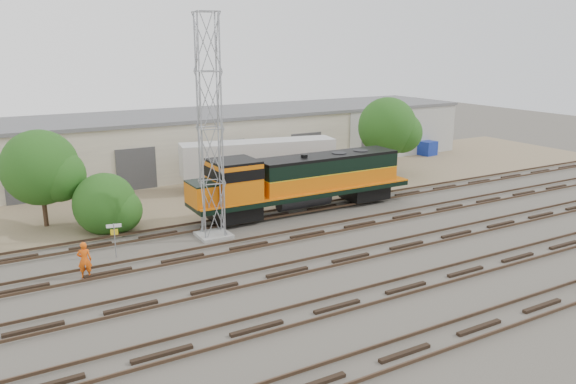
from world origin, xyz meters
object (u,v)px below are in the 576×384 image
locomotive (300,181)px  signal_tower (210,132)px  semi_trailer (262,158)px  worker (84,260)px

locomotive → signal_tower: size_ratio=1.25×
signal_tower → semi_trailer: (8.24, 9.48, -4.00)m
signal_tower → worker: signal_tower is taller
signal_tower → semi_trailer: size_ratio=1.03×
worker → locomotive: bearing=-149.5°
signal_tower → worker: size_ratio=6.96×
semi_trailer → signal_tower: bearing=-120.0°
signal_tower → semi_trailer: bearing=49.0°
locomotive → semi_trailer: (0.98, 7.69, 0.14)m
semi_trailer → locomotive: bearing=-86.3°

